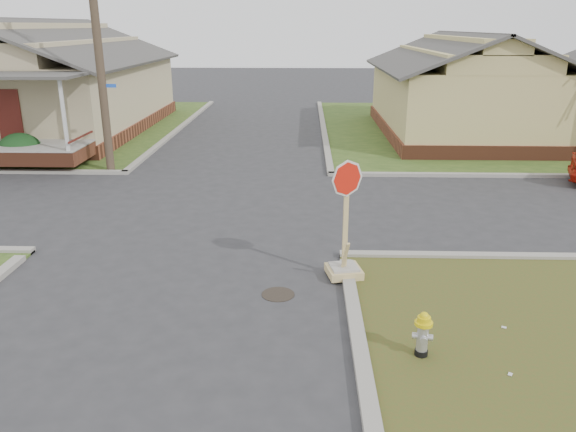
{
  "coord_description": "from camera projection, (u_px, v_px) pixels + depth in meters",
  "views": [
    {
      "loc": [
        2.7,
        -10.28,
        4.95
      ],
      "look_at": [
        2.35,
        1.0,
        1.1
      ],
      "focal_mm": 35.0,
      "sensor_mm": 36.0,
      "label": 1
    }
  ],
  "objects": [
    {
      "name": "ground",
      "position": [
        171.0,
        282.0,
        11.4
      ],
      "size": [
        120.0,
        120.0,
        0.0
      ],
      "primitive_type": "plane",
      "color": "#2C2C2F",
      "rests_on": "ground"
    },
    {
      "name": "verge_far_left",
      "position": [
        0.0,
        126.0,
        28.8
      ],
      "size": [
        19.0,
        19.0,
        0.05
      ],
      "primitive_type": "cube",
      "color": "#2F4A1A",
      "rests_on": "ground"
    },
    {
      "name": "curbs",
      "position": [
        211.0,
        206.0,
        16.13
      ],
      "size": [
        80.0,
        40.0,
        0.12
      ],
      "primitive_type": null,
      "color": "gray",
      "rests_on": "ground"
    },
    {
      "name": "manhole",
      "position": [
        278.0,
        294.0,
        10.86
      ],
      "size": [
        0.64,
        0.64,
        0.01
      ],
      "primitive_type": "cylinder",
      "color": "black",
      "rests_on": "ground"
    },
    {
      "name": "corner_house",
      "position": [
        40.0,
        84.0,
        26.74
      ],
      "size": [
        10.1,
        15.5,
        5.3
      ],
      "color": "brown",
      "rests_on": "ground"
    },
    {
      "name": "side_house_yellow",
      "position": [
        463.0,
        88.0,
        26.0
      ],
      "size": [
        7.6,
        11.6,
        4.7
      ],
      "color": "brown",
      "rests_on": "ground"
    },
    {
      "name": "utility_pole",
      "position": [
        97.0,
        34.0,
        18.44
      ],
      "size": [
        1.8,
        0.28,
        9.0
      ],
      "color": "#3C2E23",
      "rests_on": "ground"
    },
    {
      "name": "fire_hydrant",
      "position": [
        423.0,
        332.0,
        8.66
      ],
      "size": [
        0.28,
        0.28,
        0.75
      ],
      "rotation": [
        0.0,
        0.0,
        -0.21
      ],
      "color": "black",
      "rests_on": "ground"
    },
    {
      "name": "stop_sign",
      "position": [
        345.0,
        252.0,
        11.42
      ],
      "size": [
        0.69,
        0.68,
        2.44
      ],
      "rotation": [
        0.0,
        0.0,
        0.2
      ],
      "color": "tan",
      "rests_on": "ground"
    },
    {
      "name": "hedge_right",
      "position": [
        21.0,
        150.0,
        20.49
      ],
      "size": [
        1.52,
        1.24,
        1.16
      ],
      "primitive_type": "ellipsoid",
      "color": "#133616",
      "rests_on": "verge_far_left"
    }
  ]
}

